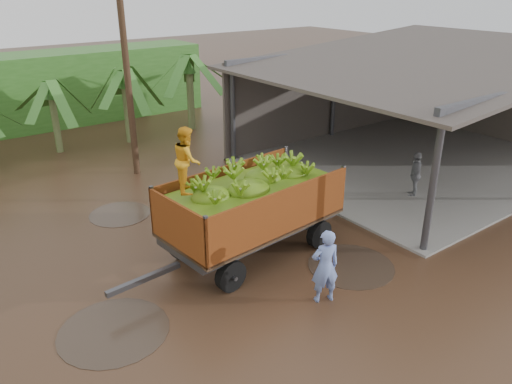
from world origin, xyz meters
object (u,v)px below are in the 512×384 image
man_blue (325,266)px  utility_pole (126,62)px  man_grey (415,175)px  banana_trailer (251,205)px

man_blue → utility_pole: 10.96m
man_grey → man_blue: bearing=-19.1°
man_grey → utility_pole: (-6.77, 7.87, 3.44)m
banana_trailer → utility_pole: (0.04, 7.63, 2.79)m
man_grey → utility_pole: utility_pole is taller
man_grey → banana_trailer: bearing=-41.9°
utility_pole → man_blue: bearing=-89.9°
man_blue → utility_pole: size_ratio=0.22×
banana_trailer → man_grey: (6.81, -0.24, -0.65)m
man_grey → utility_pole: bearing=-89.2°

